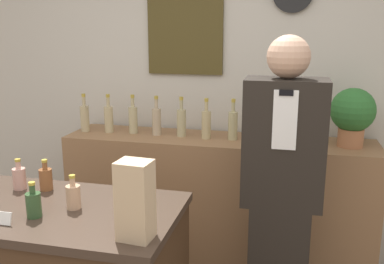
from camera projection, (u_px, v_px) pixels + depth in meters
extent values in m
cube|color=beige|center=(210.00, 83.00, 3.24)|extent=(5.20, 0.06, 2.70)
cube|color=#493D1A|center=(185.00, 32.00, 3.15)|extent=(0.57, 0.02, 0.61)
cube|color=#8E6642|center=(217.00, 204.00, 3.13)|extent=(2.18, 0.47, 1.00)
cube|color=#3A2B21|center=(57.00, 211.00, 2.01)|extent=(1.16, 0.67, 0.04)
cube|color=black|center=(284.00, 143.00, 2.32)|extent=(0.44, 0.26, 0.70)
cube|color=white|center=(285.00, 120.00, 2.16)|extent=(0.12, 0.01, 0.31)
cube|color=black|center=(286.00, 93.00, 2.12)|extent=(0.07, 0.01, 0.03)
sphere|color=tan|center=(289.00, 57.00, 2.21)|extent=(0.23, 0.23, 0.23)
cylinder|color=#B27047|center=(350.00, 137.00, 2.80)|extent=(0.16, 0.16, 0.12)
sphere|color=#2D6B2D|center=(353.00, 110.00, 2.76)|extent=(0.29, 0.29, 0.29)
cube|color=tan|center=(135.00, 201.00, 1.67)|extent=(0.14, 0.12, 0.32)
cube|color=white|center=(2.00, 218.00, 1.83)|extent=(0.09, 0.02, 0.06)
cylinder|color=tan|center=(19.00, 179.00, 2.23)|extent=(0.07, 0.07, 0.11)
cylinder|color=tan|center=(18.00, 165.00, 2.21)|extent=(0.03, 0.03, 0.04)
cylinder|color=#B29933|center=(18.00, 160.00, 2.20)|extent=(0.03, 0.03, 0.01)
cylinder|color=brown|center=(46.00, 179.00, 2.22)|extent=(0.07, 0.07, 0.11)
cylinder|color=brown|center=(45.00, 166.00, 2.20)|extent=(0.03, 0.03, 0.04)
cylinder|color=#B29933|center=(44.00, 161.00, 2.19)|extent=(0.03, 0.03, 0.01)
cylinder|color=#2F4E2A|center=(34.00, 205.00, 1.89)|extent=(0.07, 0.07, 0.11)
cylinder|color=#2F4E2A|center=(32.00, 189.00, 1.88)|extent=(0.03, 0.03, 0.04)
cylinder|color=#B29933|center=(32.00, 184.00, 1.87)|extent=(0.03, 0.03, 0.01)
cylinder|color=tan|center=(73.00, 197.00, 1.98)|extent=(0.07, 0.07, 0.11)
cylinder|color=tan|center=(72.00, 182.00, 1.97)|extent=(0.03, 0.03, 0.04)
cylinder|color=#B29933|center=(72.00, 176.00, 1.96)|extent=(0.03, 0.03, 0.01)
cylinder|color=tan|center=(85.00, 119.00, 3.20)|extent=(0.07, 0.07, 0.19)
cylinder|color=tan|center=(84.00, 101.00, 3.17)|extent=(0.02, 0.02, 0.07)
cylinder|color=#B29933|center=(83.00, 95.00, 3.16)|extent=(0.03, 0.03, 0.02)
cylinder|color=tan|center=(109.00, 119.00, 3.18)|extent=(0.07, 0.07, 0.19)
cylinder|color=tan|center=(108.00, 102.00, 3.15)|extent=(0.02, 0.02, 0.07)
cylinder|color=#B29933|center=(108.00, 96.00, 3.14)|extent=(0.03, 0.03, 0.02)
cylinder|color=tan|center=(133.00, 120.00, 3.15)|extent=(0.07, 0.07, 0.19)
cylinder|color=tan|center=(133.00, 103.00, 3.12)|extent=(0.02, 0.02, 0.07)
cylinder|color=#B29933|center=(132.00, 96.00, 3.11)|extent=(0.03, 0.03, 0.02)
cylinder|color=tan|center=(157.00, 122.00, 3.10)|extent=(0.07, 0.07, 0.19)
cylinder|color=tan|center=(156.00, 104.00, 3.07)|extent=(0.02, 0.02, 0.07)
cylinder|color=#B29933|center=(156.00, 97.00, 3.06)|extent=(0.03, 0.03, 0.02)
cylinder|color=tan|center=(181.00, 123.00, 3.06)|extent=(0.07, 0.07, 0.19)
cylinder|color=tan|center=(181.00, 105.00, 3.03)|extent=(0.02, 0.02, 0.07)
cylinder|color=#B29933|center=(181.00, 98.00, 3.02)|extent=(0.03, 0.03, 0.02)
cylinder|color=tan|center=(206.00, 125.00, 3.00)|extent=(0.07, 0.07, 0.19)
cylinder|color=tan|center=(206.00, 106.00, 2.96)|extent=(0.02, 0.02, 0.07)
cylinder|color=#B29933|center=(206.00, 100.00, 2.95)|extent=(0.03, 0.03, 0.02)
cylinder|color=tan|center=(233.00, 126.00, 2.97)|extent=(0.07, 0.07, 0.19)
cylinder|color=tan|center=(233.00, 107.00, 2.94)|extent=(0.02, 0.02, 0.07)
cylinder|color=#B29933|center=(233.00, 101.00, 2.93)|extent=(0.03, 0.03, 0.02)
cylinder|color=tan|center=(260.00, 127.00, 2.92)|extent=(0.07, 0.07, 0.19)
cylinder|color=tan|center=(260.00, 108.00, 2.89)|extent=(0.02, 0.02, 0.07)
cylinder|color=#B29933|center=(261.00, 102.00, 2.88)|extent=(0.03, 0.03, 0.02)
cylinder|color=tan|center=(288.00, 129.00, 2.88)|extent=(0.07, 0.07, 0.19)
cylinder|color=tan|center=(289.00, 109.00, 2.85)|extent=(0.02, 0.02, 0.07)
cylinder|color=#B29933|center=(289.00, 103.00, 2.84)|extent=(0.03, 0.03, 0.02)
cylinder|color=tan|center=(316.00, 131.00, 2.83)|extent=(0.07, 0.07, 0.19)
cylinder|color=tan|center=(318.00, 111.00, 2.80)|extent=(0.02, 0.02, 0.07)
cylinder|color=#B29933|center=(318.00, 104.00, 2.79)|extent=(0.03, 0.03, 0.02)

